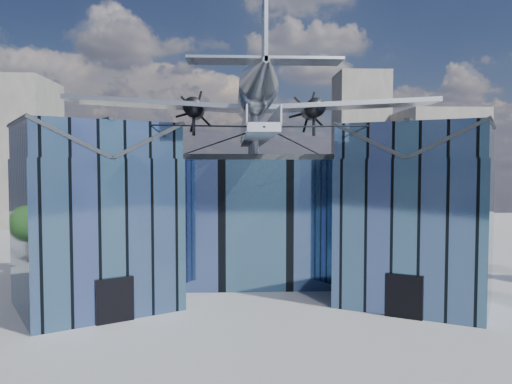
{
  "coord_description": "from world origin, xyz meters",
  "views": [
    {
      "loc": [
        -1.7,
        -33.26,
        9.05
      ],
      "look_at": [
        0.0,
        2.0,
        7.2
      ],
      "focal_mm": 35.0,
      "sensor_mm": 36.0,
      "label": 1
    }
  ],
  "objects": [
    {
      "name": "museum",
      "position": [
        0.0,
        5.82,
        5.54
      ],
      "size": [
        32.88,
        24.5,
        17.6
      ],
      "color": "#45638E",
      "rests_on": "ground"
    },
    {
      "name": "bg_towers",
      "position": [
        1.45,
        50.49,
        10.01
      ],
      "size": [
        77.0,
        24.5,
        26.0
      ],
      "color": "slate",
      "rests_on": "ground"
    },
    {
      "name": "ground_plane",
      "position": [
        0.0,
        0.0,
        0.0
      ],
      "size": [
        120.0,
        120.0,
        0.0
      ],
      "primitive_type": "plane",
      "color": "gray"
    }
  ]
}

